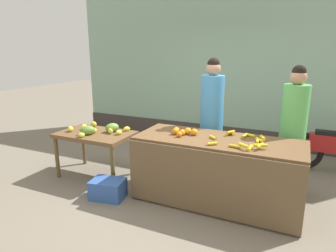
# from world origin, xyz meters

# --- Properties ---
(ground_plane) EXTENTS (24.00, 24.00, 0.00)m
(ground_plane) POSITION_xyz_m (0.00, 0.00, 0.00)
(ground_plane) COLOR #756B5B
(market_wall_back) EXTENTS (7.21, 0.23, 3.38)m
(market_wall_back) POSITION_xyz_m (0.00, 2.67, 1.66)
(market_wall_back) COLOR #8CB299
(market_wall_back) RESTS_ON ground
(fruit_stall_counter) EXTENTS (2.12, 0.84, 0.86)m
(fruit_stall_counter) POSITION_xyz_m (0.45, -0.01, 0.43)
(fruit_stall_counter) COLOR brown
(fruit_stall_counter) RESTS_ON ground
(side_table_wooden) EXTENTS (1.15, 0.72, 0.71)m
(side_table_wooden) POSITION_xyz_m (-1.50, 0.00, 0.63)
(side_table_wooden) COLOR brown
(side_table_wooden) RESTS_ON ground
(banana_bunch_pile) EXTENTS (0.74, 0.67, 0.07)m
(banana_bunch_pile) POSITION_xyz_m (0.76, -0.00, 0.89)
(banana_bunch_pile) COLOR gold
(banana_bunch_pile) RESTS_ON fruit_stall_counter
(orange_pile) EXTENTS (0.35, 0.25, 0.09)m
(orange_pile) POSITION_xyz_m (-0.02, -0.01, 0.91)
(orange_pile) COLOR orange
(orange_pile) RESTS_ON fruit_stall_counter
(mango_papaya_pile) EXTENTS (0.89, 0.70, 0.14)m
(mango_papaya_pile) POSITION_xyz_m (-1.44, 0.02, 0.77)
(mango_papaya_pile) COLOR yellow
(mango_papaya_pile) RESTS_ON side_table_wooden
(vendor_woman_blue_shirt) EXTENTS (0.34, 0.34, 1.86)m
(vendor_woman_blue_shirt) POSITION_xyz_m (0.16, 0.66, 0.94)
(vendor_woman_blue_shirt) COLOR #33333D
(vendor_woman_blue_shirt) RESTS_ON ground
(vendor_woman_green_shirt) EXTENTS (0.34, 0.34, 1.78)m
(vendor_woman_green_shirt) POSITION_xyz_m (1.30, 0.66, 0.90)
(vendor_woman_green_shirt) COLOR #33333D
(vendor_woman_green_shirt) RESTS_ON ground
(parked_motorcycle) EXTENTS (1.60, 0.18, 0.88)m
(parked_motorcycle) POSITION_xyz_m (1.93, 1.65, 0.40)
(parked_motorcycle) COLOR black
(parked_motorcycle) RESTS_ON ground
(produce_crate) EXTENTS (0.49, 0.39, 0.26)m
(produce_crate) POSITION_xyz_m (-0.90, -0.54, 0.13)
(produce_crate) COLOR #3359A5
(produce_crate) RESTS_ON ground
(produce_sack) EXTENTS (0.45, 0.47, 0.54)m
(produce_sack) POSITION_xyz_m (-0.67, 0.66, 0.27)
(produce_sack) COLOR maroon
(produce_sack) RESTS_ON ground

